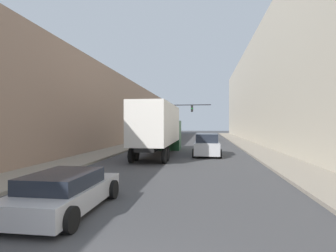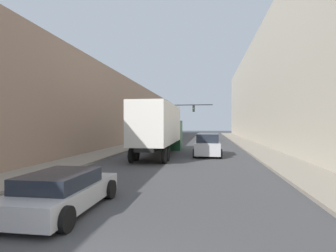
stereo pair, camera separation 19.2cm
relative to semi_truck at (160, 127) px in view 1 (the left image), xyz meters
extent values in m
cube|color=gray|center=(8.84, 11.59, -2.26)|extent=(2.83, 80.00, 0.15)
cube|color=gray|center=(-4.89, 11.59, -2.26)|extent=(2.83, 80.00, 0.15)
cube|color=#BCB29E|center=(13.25, 11.59, 5.02)|extent=(6.00, 80.00, 14.70)
cube|color=#997A66|center=(-9.30, 11.59, 1.96)|extent=(6.00, 80.00, 8.59)
cube|color=silver|center=(0.00, -1.06, 0.29)|extent=(2.53, 9.51, 3.05)
cube|color=black|center=(0.00, -1.06, -1.38)|extent=(1.26, 9.51, 0.24)
cube|color=#1E512D|center=(0.00, 4.84, -0.86)|extent=(2.53, 2.29, 2.94)
cylinder|color=black|center=(-1.11, -4.61, -1.83)|extent=(0.25, 1.00, 1.00)
cylinder|color=black|center=(1.11, -4.61, -1.83)|extent=(0.25, 1.00, 1.00)
cylinder|color=black|center=(-1.11, -3.41, -1.83)|extent=(0.25, 1.00, 1.00)
cylinder|color=black|center=(1.11, -3.41, -1.83)|extent=(0.25, 1.00, 1.00)
cylinder|color=black|center=(-1.11, 4.84, -1.83)|extent=(0.25, 1.00, 1.00)
cylinder|color=black|center=(1.11, 4.84, -1.83)|extent=(0.25, 1.00, 1.00)
cube|color=#B7B7BC|center=(-0.36, -14.22, -1.87)|extent=(1.85, 4.21, 0.58)
cube|color=#1E232D|center=(-0.36, -14.43, -1.36)|extent=(1.63, 2.31, 0.42)
cylinder|color=black|center=(-1.29, -12.82, -2.01)|extent=(0.25, 0.64, 0.64)
cylinder|color=black|center=(0.56, -12.82, -2.01)|extent=(0.25, 0.64, 0.64)
cylinder|color=black|center=(-1.29, -15.73, -2.01)|extent=(0.25, 0.64, 0.64)
cylinder|color=black|center=(0.56, -15.73, -2.01)|extent=(0.25, 0.64, 0.64)
cube|color=#B7B7BC|center=(3.90, 0.30, -1.67)|extent=(1.95, 4.70, 0.94)
cube|color=#1E232D|center=(3.90, 0.06, -0.86)|extent=(1.72, 2.58, 0.67)
cylinder|color=black|center=(2.92, 1.95, -1.98)|extent=(0.25, 0.70, 0.70)
cylinder|color=black|center=(4.87, 1.95, -1.98)|extent=(0.25, 0.70, 0.70)
cylinder|color=black|center=(2.92, -1.45, -1.98)|extent=(0.25, 0.70, 0.70)
cylinder|color=black|center=(4.87, -1.45, -1.98)|extent=(0.25, 0.70, 0.70)
cylinder|color=black|center=(-3.33, 15.10, 0.45)|extent=(0.20, 0.20, 5.57)
cube|color=black|center=(0.63, 15.10, 2.94)|extent=(7.91, 0.12, 0.12)
cube|color=black|center=(-0.69, 15.10, 2.43)|extent=(0.30, 0.24, 0.90)
sphere|color=red|center=(-0.69, 14.96, 2.43)|extent=(0.18, 0.18, 0.18)
cube|color=black|center=(1.95, 15.10, 2.43)|extent=(0.30, 0.24, 0.90)
sphere|color=green|center=(1.95, 14.96, 2.43)|extent=(0.18, 0.18, 0.18)
camera|label=1|loc=(3.75, -21.54, 0.26)|focal=28.00mm
camera|label=2|loc=(3.94, -21.52, 0.26)|focal=28.00mm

